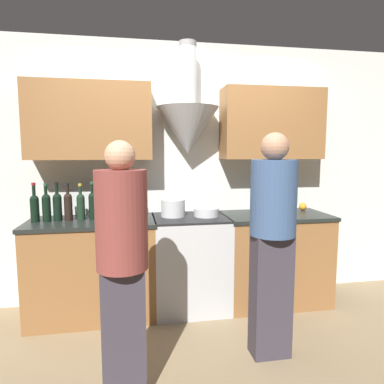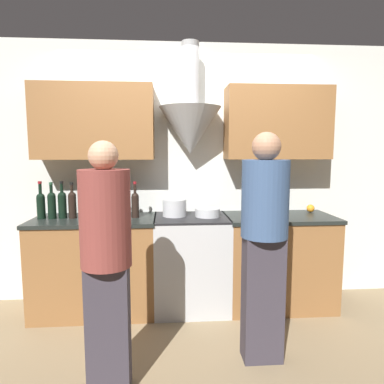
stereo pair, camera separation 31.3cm
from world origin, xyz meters
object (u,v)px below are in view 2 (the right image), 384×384
at_px(mixing_bowl, 208,212).
at_px(orange_fruit, 311,208).
at_px(wine_bottle_0, 41,204).
at_px(wine_bottle_5, 96,203).
at_px(wine_bottle_1, 52,204).
at_px(wine_bottle_6, 106,203).
at_px(wine_bottle_7, 117,204).
at_px(wine_bottle_2, 62,203).
at_px(wine_bottle_9, 135,203).
at_px(stove_range, 191,262).
at_px(stock_pot, 175,208).
at_px(wine_bottle_4, 84,203).
at_px(person_foreground_left, 106,256).
at_px(person_foreground_right, 264,237).
at_px(wine_bottle_3, 72,203).
at_px(wine_bottle_8, 125,204).

height_order(mixing_bowl, orange_fruit, same).
xyz_separation_m(wine_bottle_0, wine_bottle_5, (0.49, 0.02, 0.00)).
xyz_separation_m(wine_bottle_1, wine_bottle_5, (0.39, 0.03, 0.00)).
bearing_deg(wine_bottle_6, mixing_bowl, -1.38).
height_order(wine_bottle_5, wine_bottle_6, wine_bottle_5).
height_order(wine_bottle_0, wine_bottle_7, wine_bottle_0).
bearing_deg(wine_bottle_2, wine_bottle_9, -1.56).
relative_size(stove_range, stock_pot, 3.95).
xyz_separation_m(wine_bottle_5, mixing_bowl, (1.06, -0.03, -0.10)).
bearing_deg(wine_bottle_4, wine_bottle_5, -1.09).
height_order(wine_bottle_6, person_foreground_left, person_foreground_left).
height_order(person_foreground_left, person_foreground_right, person_foreground_right).
relative_size(wine_bottle_1, person_foreground_right, 0.20).
xyz_separation_m(wine_bottle_3, person_foreground_left, (0.50, -1.13, -0.16)).
distance_m(wine_bottle_1, wine_bottle_9, 0.77).
bearing_deg(wine_bottle_1, stove_range, -0.19).
relative_size(orange_fruit, person_foreground_left, 0.05).
bearing_deg(orange_fruit, wine_bottle_8, -175.58).
bearing_deg(person_foreground_right, stock_pot, 123.62).
bearing_deg(wine_bottle_0, person_foreground_right, -25.61).
distance_m(wine_bottle_3, wine_bottle_7, 0.41).
bearing_deg(stove_range, wine_bottle_6, 178.27).
bearing_deg(stock_pot, wine_bottle_1, -177.78).
bearing_deg(wine_bottle_1, wine_bottle_3, 2.43).
relative_size(wine_bottle_6, wine_bottle_9, 1.00).
bearing_deg(person_foreground_right, wine_bottle_1, 153.27).
bearing_deg(wine_bottle_6, wine_bottle_4, 177.93).
relative_size(wine_bottle_4, person_foreground_left, 0.21).
relative_size(wine_bottle_2, orange_fruit, 4.40).
height_order(wine_bottle_6, mixing_bowl, wine_bottle_6).
xyz_separation_m(wine_bottle_2, person_foreground_right, (1.66, -0.90, -0.13)).
bearing_deg(wine_bottle_7, wine_bottle_2, -179.29).
relative_size(wine_bottle_4, wine_bottle_8, 1.08).
bearing_deg(stove_range, wine_bottle_1, 179.81).
bearing_deg(wine_bottle_7, wine_bottle_6, -176.69).
bearing_deg(wine_bottle_8, wine_bottle_6, 176.47).
bearing_deg(person_foreground_right, wine_bottle_2, 151.53).
bearing_deg(person_foreground_right, wine_bottle_7, 141.96).
xyz_separation_m(wine_bottle_3, wine_bottle_6, (0.30, 0.01, -0.00)).
bearing_deg(wine_bottle_9, mixing_bowl, -0.38).
height_order(wine_bottle_6, wine_bottle_9, wine_bottle_9).
relative_size(wine_bottle_2, mixing_bowl, 1.44).
distance_m(stove_range, wine_bottle_6, 1.00).
distance_m(wine_bottle_5, stock_pot, 0.75).
xyz_separation_m(mixing_bowl, person_foreground_right, (0.30, -0.88, -0.03)).
bearing_deg(wine_bottle_0, wine_bottle_8, 0.23).
height_order(wine_bottle_2, mixing_bowl, wine_bottle_2).
distance_m(wine_bottle_2, wine_bottle_5, 0.30).
distance_m(wine_bottle_2, wine_bottle_8, 0.58).
height_order(wine_bottle_9, mixing_bowl, wine_bottle_9).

